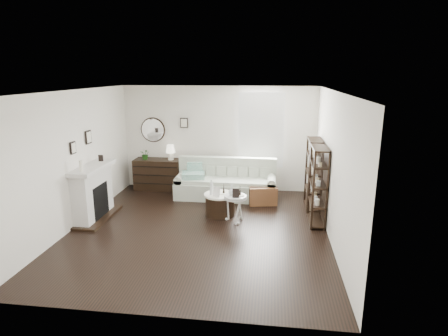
# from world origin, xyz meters

# --- Properties ---
(room) EXTENTS (5.50, 5.50, 5.50)m
(room) POSITION_xyz_m (0.73, 2.70, 1.60)
(room) COLOR black
(room) RESTS_ON ground
(fireplace) EXTENTS (0.50, 1.40, 1.84)m
(fireplace) POSITION_xyz_m (-2.32, 0.30, 0.54)
(fireplace) COLOR silver
(fireplace) RESTS_ON ground
(shelf_unit_far) EXTENTS (0.30, 0.80, 1.60)m
(shelf_unit_far) POSITION_xyz_m (2.33, 1.55, 0.80)
(shelf_unit_far) COLOR black
(shelf_unit_far) RESTS_ON ground
(shelf_unit_near) EXTENTS (0.30, 0.80, 1.60)m
(shelf_unit_near) POSITION_xyz_m (2.33, 0.65, 0.80)
(shelf_unit_near) COLOR black
(shelf_unit_near) RESTS_ON ground
(sofa) EXTENTS (2.46, 0.85, 0.96)m
(sofa) POSITION_xyz_m (0.28, 2.08, 0.32)
(sofa) COLOR beige
(sofa) RESTS_ON ground
(quilt) EXTENTS (0.63, 0.56, 0.14)m
(quilt) POSITION_xyz_m (-0.52, 1.95, 0.56)
(quilt) COLOR #23835E
(quilt) RESTS_ON sofa
(suitcase) EXTENTS (0.67, 0.33, 0.43)m
(suitcase) POSITION_xyz_m (1.22, 1.58, 0.21)
(suitcase) COLOR brown
(suitcase) RESTS_ON ground
(dresser) EXTENTS (1.22, 0.52, 0.81)m
(dresser) POSITION_xyz_m (-1.58, 2.47, 0.41)
(dresser) COLOR black
(dresser) RESTS_ON ground
(table_lamp) EXTENTS (0.27, 0.27, 0.40)m
(table_lamp) POSITION_xyz_m (-1.22, 2.47, 1.01)
(table_lamp) COLOR #F3E8CC
(table_lamp) RESTS_ON dresser
(potted_plant) EXTENTS (0.30, 0.27, 0.28)m
(potted_plant) POSITION_xyz_m (-1.88, 2.42, 0.95)
(potted_plant) COLOR #225718
(potted_plant) RESTS_ON dresser
(drum_table) EXTENTS (0.69, 0.69, 0.48)m
(drum_table) POSITION_xyz_m (0.30, 0.84, 0.24)
(drum_table) COLOR black
(drum_table) RESTS_ON ground
(pedestal_table) EXTENTS (0.47, 0.47, 0.57)m
(pedestal_table) POSITION_xyz_m (0.67, 0.51, 0.52)
(pedestal_table) COLOR white
(pedestal_table) RESTS_ON ground
(eiffel_drum) EXTENTS (0.13, 0.13, 0.20)m
(eiffel_drum) POSITION_xyz_m (0.38, 0.88, 0.58)
(eiffel_drum) COLOR black
(eiffel_drum) RESTS_ON drum_table
(bottle_drum) EXTENTS (0.08, 0.08, 0.33)m
(bottle_drum) POSITION_xyz_m (0.13, 0.76, 0.64)
(bottle_drum) COLOR silver
(bottle_drum) RESTS_ON drum_table
(card_frame_drum) EXTENTS (0.17, 0.10, 0.21)m
(card_frame_drum) POSITION_xyz_m (0.25, 0.66, 0.58)
(card_frame_drum) COLOR silver
(card_frame_drum) RESTS_ON drum_table
(eiffel_ped) EXTENTS (0.13, 0.13, 0.19)m
(eiffel_ped) POSITION_xyz_m (0.76, 0.54, 0.66)
(eiffel_ped) COLOR black
(eiffel_ped) RESTS_ON pedestal_table
(flask_ped) EXTENTS (0.13, 0.13, 0.24)m
(flask_ped) POSITION_xyz_m (0.58, 0.53, 0.69)
(flask_ped) COLOR silver
(flask_ped) RESTS_ON pedestal_table
(card_frame_ped) EXTENTS (0.14, 0.06, 0.18)m
(card_frame_ped) POSITION_xyz_m (0.69, 0.39, 0.66)
(card_frame_ped) COLOR black
(card_frame_ped) RESTS_ON pedestal_table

